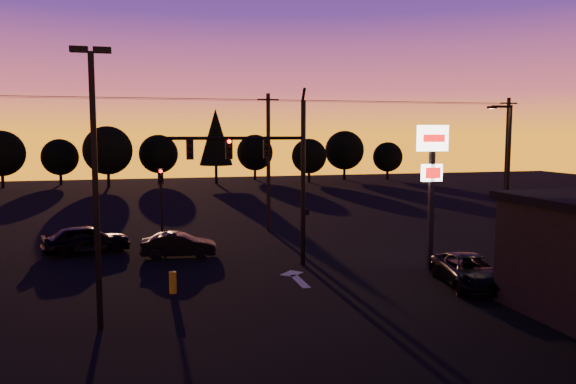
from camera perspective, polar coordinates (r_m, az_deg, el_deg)
name	(u,v)px	position (r m, az deg, el deg)	size (l,w,h in m)	color
ground	(295,288)	(23.69, 0.71, -9.76)	(120.00, 120.00, 0.00)	black
lane_arrow	(296,277)	(25.37, 0.81, -8.68)	(1.20, 3.10, 0.01)	beige
traffic_signal_mast	(271,165)	(26.69, -1.74, 2.79)	(6.79, 0.52, 8.58)	black
secondary_signal	(161,194)	(33.68, -12.75, -0.23)	(0.30, 0.31, 4.35)	black
parking_lot_light	(95,170)	(19.09, -19.03, 2.17)	(1.25, 0.30, 9.14)	black
pylon_sign	(432,166)	(26.89, 14.41, 2.58)	(1.50, 0.28, 6.80)	black
streetlight	(507,169)	(34.01, 21.35, 2.20)	(1.55, 0.35, 8.00)	black
utility_pole_1	(268,161)	(36.92, -2.01, 3.15)	(1.40, 0.26, 9.00)	black
utility_pole_2	(507,158)	(44.44, 21.32, 3.23)	(1.40, 0.26, 9.00)	black
power_wires	(268,100)	(36.93, -2.03, 9.32)	(36.00, 1.22, 0.07)	black
bollard	(173,282)	(23.36, -11.62, -8.99)	(0.29, 0.29, 0.88)	#AA970D
tree_0	(1,153)	(73.79, -27.11, 3.51)	(5.36, 5.36, 6.74)	black
tree_1	(60,157)	(75.72, -22.16, 3.30)	(4.54, 4.54, 5.71)	black
tree_2	(108,150)	(70.14, -17.85, 4.04)	(5.77, 5.78, 7.26)	black
tree_3	(159,154)	(74.07, -13.02, 3.78)	(4.95, 4.95, 6.22)	black
tree_4	(216,137)	(71.56, -7.35, 5.56)	(4.18, 4.18, 9.50)	black
tree_5	(255,153)	(77.51, -3.38, 4.02)	(4.95, 4.95, 6.22)	black
tree_6	(309,156)	(73.14, 2.16, 3.66)	(4.54, 4.54, 5.71)	black
tree_7	(345,150)	(77.86, 5.77, 4.24)	(5.36, 5.36, 6.74)	black
tree_8	(388,157)	(79.27, 10.09, 3.53)	(4.12, 4.12, 5.19)	black
car_left	(87,239)	(32.06, -19.79, -4.53)	(1.82, 4.53, 1.54)	black
car_mid	(179,245)	(29.87, -11.04, -5.30)	(1.34, 3.85, 1.27)	black
suv_parked	(470,271)	(25.02, 18.02, -7.64)	(2.19, 4.76, 1.32)	black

